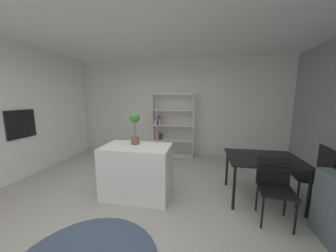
# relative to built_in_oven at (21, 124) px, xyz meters

# --- Properties ---
(ground_plane) EXTENTS (9.45, 9.45, 0.00)m
(ground_plane) POSITION_rel_built_in_oven_xyz_m (2.70, -0.40, -1.16)
(ground_plane) COLOR beige
(ceiling_slab) EXTENTS (6.87, 5.55, 0.06)m
(ceiling_slab) POSITION_rel_built_in_oven_xyz_m (2.70, -0.40, 1.67)
(ceiling_slab) COLOR white
(ceiling_slab) RESTS_ON ground_plane
(back_partition) EXTENTS (6.87, 0.06, 2.81)m
(back_partition) POSITION_rel_built_in_oven_xyz_m (2.70, 2.35, 0.24)
(back_partition) COLOR silver
(back_partition) RESTS_ON ground_plane
(built_in_oven) EXTENTS (0.06, 0.59, 0.58)m
(built_in_oven) POSITION_rel_built_in_oven_xyz_m (0.00, 0.00, 0.00)
(built_in_oven) COLOR black
(built_in_oven) RESTS_ON ground_plane
(kitchen_island) EXTENTS (1.14, 0.67, 0.89)m
(kitchen_island) POSITION_rel_built_in_oven_xyz_m (2.59, -0.22, -0.72)
(kitchen_island) COLOR white
(kitchen_island) RESTS_ON ground_plane
(potted_plant_on_island) EXTENTS (0.17, 0.17, 0.55)m
(potted_plant_on_island) POSITION_rel_built_in_oven_xyz_m (2.53, -0.11, 0.06)
(potted_plant_on_island) COLOR brown
(potted_plant_on_island) RESTS_ON kitchen_island
(open_bookshelf) EXTENTS (1.19, 0.32, 1.82)m
(open_bookshelf) POSITION_rel_built_in_oven_xyz_m (2.81, 2.04, -0.26)
(open_bookshelf) COLOR white
(open_bookshelf) RESTS_ON ground_plane
(dining_table) EXTENTS (1.12, 0.89, 0.73)m
(dining_table) POSITION_rel_built_in_oven_xyz_m (4.67, 0.06, -0.50)
(dining_table) COLOR black
(dining_table) RESTS_ON ground_plane
(dining_chair_near) EXTENTS (0.47, 0.48, 0.85)m
(dining_chair_near) POSITION_rel_built_in_oven_xyz_m (4.68, -0.42, -0.64)
(dining_chair_near) COLOR black
(dining_chair_near) RESTS_ON ground_plane
(dining_chair_window_side) EXTENTS (0.48, 0.50, 0.95)m
(dining_chair_window_side) POSITION_rel_built_in_oven_xyz_m (5.45, 0.04, -0.61)
(dining_chair_window_side) COLOR black
(dining_chair_window_side) RESTS_ON ground_plane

